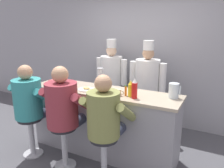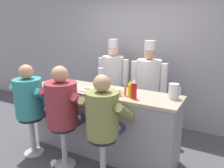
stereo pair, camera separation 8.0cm
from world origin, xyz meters
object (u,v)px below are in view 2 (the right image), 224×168
Objects in this scene: cereal_bowl at (54,81)px; diner_seated_teal at (31,100)px; mustard_bottle_yellow at (130,89)px; ketchup_bottle_red at (134,89)px; water_pitcher_clear at (174,91)px; diner_seated_maroon at (64,107)px; diner_seated_olive at (104,117)px; cook_in_whites_near at (113,78)px; cook_in_whites_far at (148,84)px; breakfast_plate at (87,89)px; cup_stack_steel at (101,78)px; coffee_mug_white at (105,90)px; coffee_mug_tan at (118,93)px; hot_sauce_bottle_orange at (125,91)px.

diner_seated_teal is (0.02, -0.52, -0.17)m from cereal_bowl.
mustard_bottle_yellow is at bearing 18.00° from diner_seated_teal.
water_pitcher_clear is (0.45, 0.25, -0.03)m from ketchup_bottle_red.
mustard_bottle_yellow is at bearing 30.51° from diner_seated_maroon.
ketchup_bottle_red is 0.19× the size of diner_seated_maroon.
diner_seated_olive is 0.82× the size of cook_in_whites_near.
cereal_bowl is 0.11× the size of diner_seated_teal.
diner_seated_maroon reaches higher than diner_seated_teal.
cook_in_whites_near is 1.00× the size of cook_in_whites_far.
diner_seated_teal is 1.67m from cook_in_whites_near.
mustard_bottle_yellow reaches higher than cereal_bowl.
cook_in_whites_near reaches higher than mustard_bottle_yellow.
cook_in_whites_far reaches higher than cereal_bowl.
mustard_bottle_yellow is 1.49m from diner_seated_teal.
breakfast_plate is 0.81× the size of cup_stack_steel.
diner_seated_olive reaches higher than cup_stack_steel.
diner_seated_olive is (-0.66, -0.66, -0.25)m from water_pitcher_clear.
cup_stack_steel is at bearing 130.84° from coffee_mug_white.
cup_stack_steel reaches higher than water_pitcher_clear.
breakfast_plate is 1.97× the size of coffee_mug_tan.
cup_stack_steel is at bearing 10.96° from cereal_bowl.
diner_seated_olive is (0.55, -0.44, -0.17)m from breakfast_plate.
mustard_bottle_yellow is (-0.07, 0.04, -0.02)m from ketchup_bottle_red.
breakfast_plate is (-0.62, -0.02, -0.06)m from hot_sauce_bottle_orange.
breakfast_plate is (-0.77, 0.03, -0.11)m from ketchup_bottle_red.
cup_stack_steel is at bearing 156.72° from hot_sauce_bottle_orange.
cereal_bowl is at bearing 141.30° from diner_seated_maroon.
water_pitcher_clear reaches higher than coffee_mug_tan.
coffee_mug_tan is 1.32m from diner_seated_teal.
coffee_mug_white is at bearing -5.67° from cereal_bowl.
coffee_mug_tan is 0.09× the size of diner_seated_maroon.
breakfast_plate is 0.32m from coffee_mug_white.
water_pitcher_clear reaches higher than breakfast_plate.
ketchup_bottle_red is 0.16× the size of cook_in_whites_near.
water_pitcher_clear is 0.12× the size of cook_in_whites_far.
diner_seated_olive reaches higher than cereal_bowl.
mustard_bottle_yellow is 0.64m from cup_stack_steel.
water_pitcher_clear is at bearing -52.03° from cook_in_whites_far.
diner_seated_teal is 0.83× the size of cook_in_whites_far.
coffee_mug_tan is 0.07× the size of cook_in_whites_near.
hot_sauce_bottle_orange is at bearing -54.53° from cook_in_whites_near.
cereal_bowl is at bearing 174.95° from coffee_mug_tan.
coffee_mug_tan is 0.53m from cup_stack_steel.
breakfast_plate is at bearing 80.42° from diner_seated_maroon.
hot_sauce_bottle_orange is 0.10× the size of diner_seated_maroon.
cup_stack_steel is at bearing 124.04° from diner_seated_olive.
breakfast_plate is at bearing 141.83° from diner_seated_olive.
breakfast_plate is 0.17× the size of diner_seated_teal.
water_pitcher_clear is 0.97m from diner_seated_olive.
diner_seated_maroon reaches higher than diner_seated_olive.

